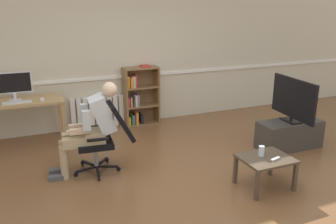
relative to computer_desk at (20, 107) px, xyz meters
name	(u,v)px	position (x,y,z in m)	size (l,w,h in m)	color
ground_plane	(183,183)	(1.84, -2.15, -0.65)	(18.00, 18.00, 0.00)	brown
back_wall	(123,53)	(1.84, 0.50, 0.70)	(12.00, 0.13, 2.70)	beige
computer_desk	(20,107)	(0.00, 0.00, 0.00)	(1.31, 0.66, 0.76)	tan
imac_monitor	(13,84)	(-0.06, 0.08, 0.36)	(0.56, 0.14, 0.44)	silver
keyboard	(17,102)	(-0.03, -0.14, 0.11)	(0.42, 0.12, 0.02)	silver
computer_mouse	(42,99)	(0.34, -0.12, 0.12)	(0.06, 0.10, 0.03)	white
bookshelf	(139,97)	(2.06, 0.29, -0.12)	(0.66, 0.29, 1.13)	brown
radiator	(98,113)	(1.29, 0.39, -0.36)	(0.97, 0.08, 0.59)	white
office_chair	(107,134)	(1.06, -1.38, -0.13)	(0.87, 0.62, 0.95)	black
person_seated	(91,126)	(0.86, -1.36, 0.00)	(0.97, 0.41, 1.23)	tan
tv_stand	(289,134)	(3.91, -1.73, -0.43)	(1.03, 0.44, 0.44)	#3D3833
tv_screen	(293,99)	(3.91, -1.73, 0.15)	(0.23, 1.01, 0.69)	black
coffee_table	(266,162)	(2.74, -2.62, -0.31)	(0.62, 0.51, 0.40)	#4C3D2D
drinking_glass	(261,151)	(2.72, -2.55, -0.19)	(0.07, 0.07, 0.13)	silver
spare_remote	(276,159)	(2.81, -2.71, -0.24)	(0.04, 0.15, 0.02)	white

